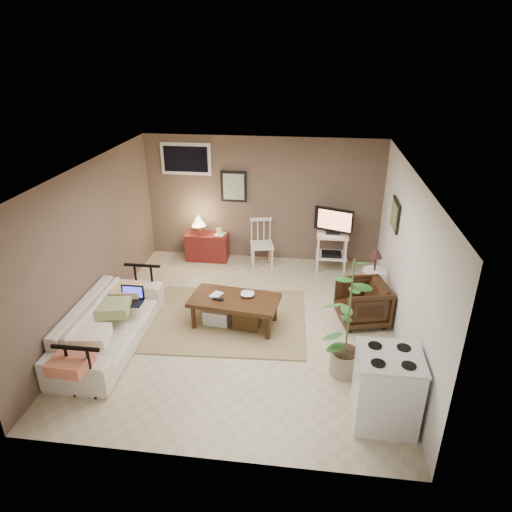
# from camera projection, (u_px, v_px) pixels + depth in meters

# --- Properties ---
(floor) EXTENTS (5.00, 5.00, 0.00)m
(floor) POSITION_uv_depth(u_px,v_px,m) (243.00, 325.00, 6.97)
(floor) COLOR #C1B293
(floor) RESTS_ON ground
(art_back) EXTENTS (0.50, 0.03, 0.60)m
(art_back) POSITION_uv_depth(u_px,v_px,m) (234.00, 187.00, 8.65)
(art_back) COLOR black
(art_right) EXTENTS (0.03, 0.60, 0.45)m
(art_right) POSITION_uv_depth(u_px,v_px,m) (395.00, 214.00, 7.02)
(art_right) COLOR black
(window) EXTENTS (0.96, 0.03, 0.60)m
(window) POSITION_uv_depth(u_px,v_px,m) (186.00, 159.00, 8.54)
(window) COLOR white
(rug) EXTENTS (2.51, 2.05, 0.02)m
(rug) POSITION_uv_depth(u_px,v_px,m) (227.00, 319.00, 7.10)
(rug) COLOR #9B7F5A
(rug) RESTS_ON floor
(coffee_table) EXTENTS (1.38, 0.83, 0.50)m
(coffee_table) POSITION_uv_depth(u_px,v_px,m) (234.00, 309.00, 6.86)
(coffee_table) COLOR #3A1B10
(coffee_table) RESTS_ON floor
(sofa) EXTENTS (0.65, 2.23, 0.87)m
(sofa) POSITION_uv_depth(u_px,v_px,m) (108.00, 318.00, 6.35)
(sofa) COLOR beige
(sofa) RESTS_ON floor
(sofa_pillows) EXTENTS (0.43, 2.12, 0.15)m
(sofa_pillows) POSITION_uv_depth(u_px,v_px,m) (103.00, 322.00, 6.07)
(sofa_pillows) COLOR #F1E7C8
(sofa_pillows) RESTS_ON sofa
(sofa_end_rails) EXTENTS (0.60, 2.22, 0.75)m
(sofa_end_rails) POSITION_uv_depth(u_px,v_px,m) (117.00, 322.00, 6.36)
(sofa_end_rails) COLOR black
(sofa_end_rails) RESTS_ON floor
(laptop) EXTENTS (0.34, 0.25, 0.23)m
(laptop) POSITION_uv_depth(u_px,v_px,m) (132.00, 297.00, 6.62)
(laptop) COLOR black
(laptop) RESTS_ON sofa
(red_console) EXTENTS (0.82, 0.36, 0.94)m
(red_console) POSITION_uv_depth(u_px,v_px,m) (206.00, 244.00, 8.98)
(red_console) COLOR maroon
(red_console) RESTS_ON floor
(spindle_chair) EXTENTS (0.50, 0.50, 0.92)m
(spindle_chair) POSITION_uv_depth(u_px,v_px,m) (262.00, 245.00, 8.68)
(spindle_chair) COLOR white
(spindle_chair) RESTS_ON floor
(tv_stand) EXTENTS (0.70, 0.47, 1.21)m
(tv_stand) POSITION_uv_depth(u_px,v_px,m) (332.00, 238.00, 8.44)
(tv_stand) COLOR white
(tv_stand) RESTS_ON floor
(side_table) EXTENTS (0.38, 0.38, 1.01)m
(side_table) POSITION_uv_depth(u_px,v_px,m) (375.00, 269.00, 7.30)
(side_table) COLOR white
(side_table) RESTS_ON floor
(armchair) EXTENTS (0.80, 0.83, 0.72)m
(armchair) POSITION_uv_depth(u_px,v_px,m) (362.00, 301.00, 6.92)
(armchair) COLOR black
(armchair) RESTS_ON floor
(potted_plant) EXTENTS (0.42, 0.42, 1.66)m
(potted_plant) POSITION_uv_depth(u_px,v_px,m) (349.00, 315.00, 5.58)
(potted_plant) COLOR #A0917F
(potted_plant) RESTS_ON floor
(stove) EXTENTS (0.69, 0.65, 0.91)m
(stove) POSITION_uv_depth(u_px,v_px,m) (386.00, 389.00, 5.02)
(stove) COLOR white
(stove) RESTS_ON floor
(bowl) EXTENTS (0.20, 0.06, 0.20)m
(bowl) POSITION_uv_depth(u_px,v_px,m) (247.00, 290.00, 6.79)
(bowl) COLOR #3A1B10
(bowl) RESTS_ON coffee_table
(book_table) EXTENTS (0.14, 0.07, 0.20)m
(book_table) POSITION_uv_depth(u_px,v_px,m) (212.00, 288.00, 6.85)
(book_table) COLOR #3A1B10
(book_table) RESTS_ON coffee_table
(book_console) EXTENTS (0.18, 0.06, 0.25)m
(book_console) POSITION_uv_depth(u_px,v_px,m) (216.00, 228.00, 8.82)
(book_console) COLOR #3A1B10
(book_console) RESTS_ON red_console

